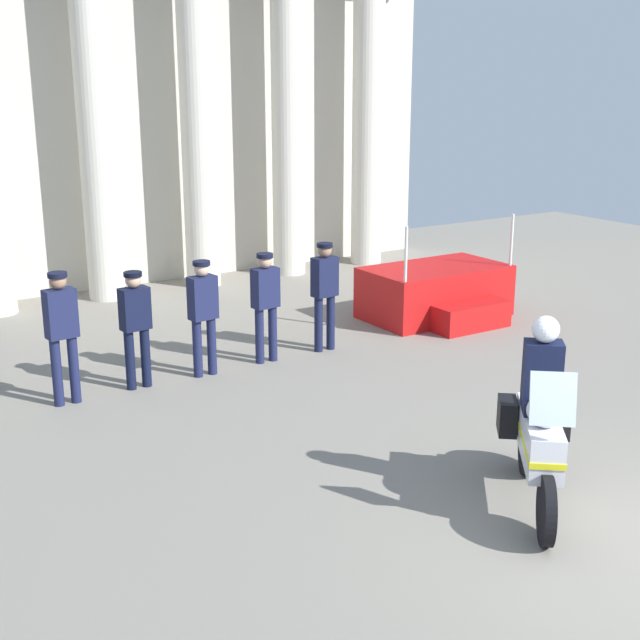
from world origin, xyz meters
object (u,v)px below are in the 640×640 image
(officer_in_row_3, at_px, (266,299))
(officer_in_row_4, at_px, (325,288))
(reviewing_stand, at_px, (438,294))
(officer_in_row_1, at_px, (136,320))
(motorcycle_with_rider, at_px, (539,427))
(officer_in_row_2, at_px, (203,309))
(officer_in_row_0, at_px, (62,327))

(officer_in_row_3, xyz_separation_m, officer_in_row_4, (1.02, 0.00, 0.03))
(reviewing_stand, height_order, officer_in_row_1, reviewing_stand)
(officer_in_row_4, distance_m, motorcycle_with_rider, 5.30)
(officer_in_row_3, relative_size, motorcycle_with_rider, 0.86)
(officer_in_row_2, xyz_separation_m, officer_in_row_4, (2.04, 0.06, 0.02))
(officer_in_row_2, bearing_deg, motorcycle_with_rider, 96.08)
(officer_in_row_1, height_order, officer_in_row_4, officer_in_row_4)
(officer_in_row_1, height_order, officer_in_row_2, officer_in_row_2)
(officer_in_row_1, relative_size, officer_in_row_3, 0.99)
(officer_in_row_2, relative_size, officer_in_row_4, 0.98)
(officer_in_row_1, distance_m, officer_in_row_3, 1.99)
(officer_in_row_0, bearing_deg, motorcycle_with_rider, 114.90)
(officer_in_row_2, distance_m, officer_in_row_4, 2.04)
(reviewing_stand, xyz_separation_m, officer_in_row_1, (-5.69, -0.54, 0.52))
(officer_in_row_2, bearing_deg, officer_in_row_4, 175.35)
(motorcycle_with_rider, bearing_deg, officer_in_row_0, -109.22)
(officer_in_row_3, distance_m, motorcycle_with_rider, 5.21)
(officer_in_row_0, distance_m, officer_in_row_3, 2.98)
(reviewing_stand, distance_m, officer_in_row_3, 3.77)
(officer_in_row_0, bearing_deg, reviewing_stand, 178.87)
(reviewing_stand, bearing_deg, officer_in_row_0, -174.78)
(reviewing_stand, relative_size, officer_in_row_4, 1.48)
(officer_in_row_1, bearing_deg, officer_in_row_2, 172.22)
(officer_in_row_0, xyz_separation_m, officer_in_row_2, (1.97, 0.04, -0.05))
(officer_in_row_4, xyz_separation_m, motorcycle_with_rider, (-0.90, -5.22, -0.19))
(officer_in_row_2, relative_size, officer_in_row_3, 1.01)
(officer_in_row_0, relative_size, motorcycle_with_rider, 0.91)
(reviewing_stand, bearing_deg, motorcycle_with_rider, -122.02)
(reviewing_stand, bearing_deg, officer_in_row_4, -169.29)
(officer_in_row_0, distance_m, officer_in_row_4, 4.01)
(motorcycle_with_rider, bearing_deg, officer_in_row_3, -139.16)
(officer_in_row_0, height_order, officer_in_row_3, officer_in_row_0)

